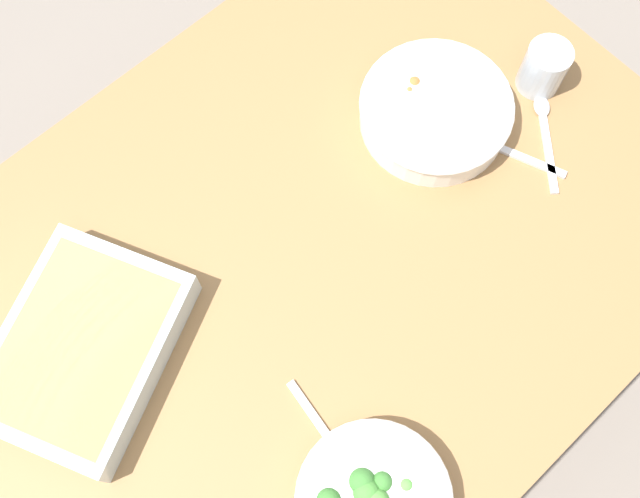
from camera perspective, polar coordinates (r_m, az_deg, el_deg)
name	(u,v)px	position (r m, az deg, el deg)	size (l,w,h in m)	color
ground_plane	(320,352)	(1.85, 0.00, -7.87)	(6.00, 6.00, 0.00)	slate
dining_table	(320,268)	(1.22, 0.00, -1.45)	(1.20, 0.90, 0.74)	olive
stew_bowl	(435,111)	(1.21, 8.82, 10.41)	(0.24, 0.24, 0.06)	white
baking_dish	(83,348)	(1.11, -17.71, -7.27)	(0.37, 0.33, 0.06)	silver
drink_cup	(543,69)	(1.28, 16.74, 13.05)	(0.07, 0.07, 0.08)	#B2BCC6
spoon_by_stew	(499,147)	(1.23, 13.55, 7.59)	(0.08, 0.17, 0.01)	silver
spoon_by_broccoli	(336,449)	(1.06, 1.25, -15.06)	(0.04, 0.18, 0.01)	silver
spoon_spare	(545,129)	(1.27, 16.87, 8.78)	(0.13, 0.15, 0.01)	silver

